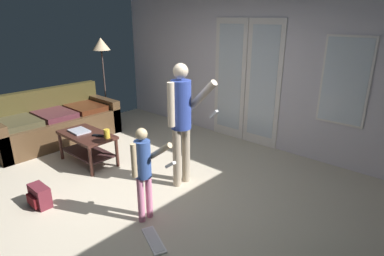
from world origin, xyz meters
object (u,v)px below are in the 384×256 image
Objects in this scene: laptop_closed at (79,131)px; tv_remote_black at (98,136)px; floor_lamp at (101,49)px; cup_near_edge at (107,134)px; leather_couch at (54,124)px; person_adult at (182,115)px; coffee_table at (87,142)px; backpack at (39,196)px; loose_keyboard at (154,240)px; person_child at (144,167)px.

tv_remote_black is (0.38, 0.08, -0.00)m from laptop_closed.
cup_near_edge is at bearing -33.26° from floor_lamp.
person_adult is (2.82, 0.39, 0.66)m from leather_couch.
tv_remote_black is (0.23, 0.06, 0.14)m from coffee_table.
cup_near_edge is (0.38, 0.11, 0.19)m from coffee_table.
backpack is (1.93, -1.14, -0.18)m from leather_couch.
laptop_closed is (1.13, -0.13, 0.18)m from leather_couch.
loose_keyboard is at bearing -10.89° from laptop_closed.
backpack is at bearing -77.55° from cup_near_edge.
person_child reaches higher than backpack.
laptop_closed is 0.39m from tv_remote_black.
person_adult is 1.28m from cup_near_edge.
cup_near_edge is at bearing 158.92° from loose_keyboard.
person_adult is at bearing 107.08° from person_child.
cup_near_edge is at bearing 102.45° from backpack.
tv_remote_black is at bearing 14.14° from coffee_table.
cup_near_edge is (0.54, 0.14, 0.05)m from laptop_closed.
coffee_table is at bearing -41.22° from floor_lamp.
loose_keyboard is (0.60, -1.06, -0.96)m from person_adult.
floor_lamp is 3.80× the size of loose_keyboard.
person_child is at bearing -18.67° from cup_near_edge.
person_adult is 12.65× the size of cup_near_edge.
leather_couch is at bearing -172.06° from person_adult.
floor_lamp is 13.56× the size of cup_near_edge.
leather_couch is 1.33× the size of person_adult.
person_child is at bearing -8.59° from leather_couch.
loose_keyboard is at bearing 17.73° from backpack.
person_child is 3.45× the size of backpack.
cup_near_edge is at bearing 16.69° from laptop_closed.
coffee_table is 1.72m from person_adult.
floor_lamp is 2.60m from cup_near_edge.
leather_couch is at bearing 175.50° from coffee_table.
person_adult is 3.54× the size of loose_keyboard.
floor_lamp is (-0.34, 1.33, 1.20)m from leather_couch.
leather_couch is at bearing 149.34° from backpack.
leather_couch reaches higher than backpack.
coffee_table is 2.05× the size of loose_keyboard.
person_child reaches higher than cup_near_edge.
coffee_table is at bearing 121.29° from backpack.
coffee_table is at bearing -4.50° from leather_couch.
backpack reaches higher than loose_keyboard.
laptop_closed reaches higher than coffee_table.
laptop_closed is at bearing 161.71° from tv_remote_black.
tv_remote_black is at bearing -36.49° from floor_lamp.
tv_remote_black is (-0.15, -0.06, -0.05)m from cup_near_edge.
cup_near_edge reaches higher than loose_keyboard.
coffee_table is 0.54× the size of floor_lamp.
loose_keyboard is at bearing -30.17° from person_child.
person_adult is 1.96m from backpack.
loose_keyboard is 2.40m from laptop_closed.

